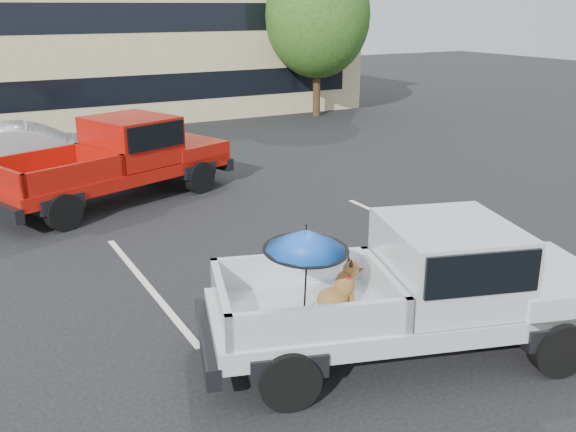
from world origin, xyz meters
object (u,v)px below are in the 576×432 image
tree_right (318,16)px  silver_pickup (430,282)px  tree_back (184,10)px  red_pickup (126,155)px  silver_sedan (30,151)px

tree_right → silver_pickup: size_ratio=1.13×
tree_right → tree_back: tree_back is taller
tree_back → red_pickup: size_ratio=1.09×
silver_sedan → tree_back: bearing=-27.8°
tree_back → silver_pickup: 27.04m
tree_back → red_pickup: 18.58m
silver_pickup → silver_sedan: bearing=121.9°
red_pickup → silver_sedan: red_pickup is taller
tree_back → silver_sedan: 16.72m
tree_right → silver_pickup: (-9.22, -18.10, -3.16)m
tree_right → tree_back: 8.55m
red_pickup → silver_sedan: (-1.84, 3.36, -0.36)m
tree_right → silver_sedan: 14.06m
tree_right → red_pickup: size_ratio=1.04×
tree_back → red_pickup: tree_back is taller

